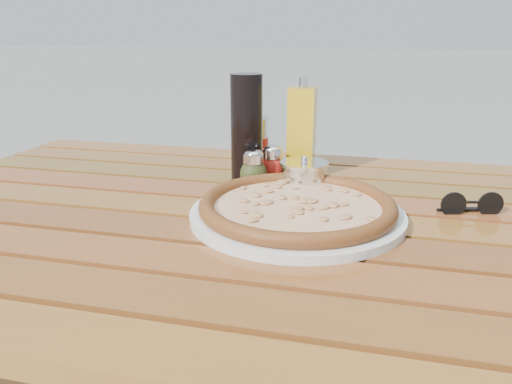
% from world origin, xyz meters
% --- Properties ---
extents(table, '(1.40, 0.90, 0.75)m').
position_xyz_m(table, '(0.00, -0.00, 0.67)').
color(table, '#391D0D').
rests_on(table, ground).
extents(plate, '(0.43, 0.43, 0.01)m').
position_xyz_m(plate, '(0.08, -0.01, 0.76)').
color(plate, silver).
rests_on(plate, table).
extents(pizza, '(0.40, 0.40, 0.03)m').
position_xyz_m(pizza, '(0.08, -0.01, 0.77)').
color(pizza, '#FFE2B6').
rests_on(pizza, plate).
extents(pepper_shaker, '(0.07, 0.07, 0.08)m').
position_xyz_m(pepper_shaker, '(-0.00, 0.18, 0.79)').
color(pepper_shaker, '#A81F13').
rests_on(pepper_shaker, table).
extents(oregano_shaker, '(0.06, 0.06, 0.08)m').
position_xyz_m(oregano_shaker, '(-0.03, 0.13, 0.79)').
color(oregano_shaker, '#343B17').
rests_on(oregano_shaker, table).
extents(dark_bottle, '(0.07, 0.07, 0.22)m').
position_xyz_m(dark_bottle, '(-0.06, 0.19, 0.86)').
color(dark_bottle, black).
rests_on(dark_bottle, table).
extents(soda_can, '(0.08, 0.08, 0.12)m').
position_xyz_m(soda_can, '(-0.07, 0.26, 0.81)').
color(soda_can, silver).
rests_on(soda_can, table).
extents(olive_oil_cruet, '(0.06, 0.06, 0.21)m').
position_xyz_m(olive_oil_cruet, '(0.04, 0.25, 0.85)').
color(olive_oil_cruet, gold).
rests_on(olive_oil_cruet, table).
extents(parmesan_tin, '(0.10, 0.10, 0.07)m').
position_xyz_m(parmesan_tin, '(0.07, 0.14, 0.78)').
color(parmesan_tin, silver).
rests_on(parmesan_tin, table).
extents(sunglasses, '(0.11, 0.05, 0.04)m').
position_xyz_m(sunglasses, '(0.37, 0.08, 0.77)').
color(sunglasses, black).
rests_on(sunglasses, table).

